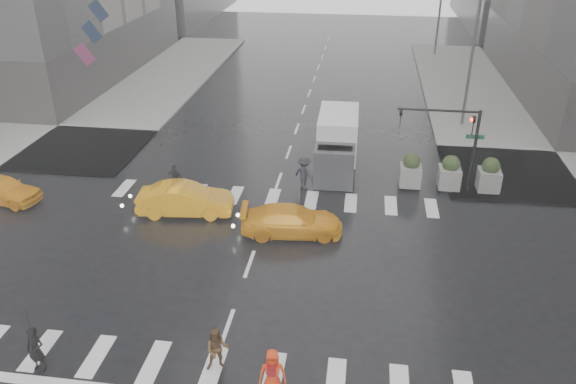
# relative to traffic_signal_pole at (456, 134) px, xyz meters

# --- Properties ---
(ground) EXTENTS (120.00, 120.00, 0.00)m
(ground) POSITION_rel_traffic_signal_pole_xyz_m (-9.01, -8.01, -3.22)
(ground) COLOR black
(ground) RESTS_ON ground
(sidewalk_nw) EXTENTS (35.00, 35.00, 0.15)m
(sidewalk_nw) POSITION_rel_traffic_signal_pole_xyz_m (-28.51, 9.49, -3.14)
(sidewalk_nw) COLOR gray
(sidewalk_nw) RESTS_ON ground
(road_markings) EXTENTS (18.00, 48.00, 0.01)m
(road_markings) POSITION_rel_traffic_signal_pole_xyz_m (-9.01, -8.01, -3.21)
(road_markings) COLOR silver
(road_markings) RESTS_ON ground
(traffic_signal_pole) EXTENTS (4.45, 0.42, 4.50)m
(traffic_signal_pole) POSITION_rel_traffic_signal_pole_xyz_m (0.00, 0.00, 0.00)
(traffic_signal_pole) COLOR black
(traffic_signal_pole) RESTS_ON ground
(street_lamp_near) EXTENTS (2.15, 0.22, 9.00)m
(street_lamp_near) POSITION_rel_traffic_signal_pole_xyz_m (1.86, 9.99, 1.73)
(street_lamp_near) COLOR #59595B
(street_lamp_near) RESTS_ON ground
(street_lamp_far) EXTENTS (2.15, 0.22, 9.00)m
(street_lamp_far) POSITION_rel_traffic_signal_pole_xyz_m (1.86, 29.99, 1.73)
(street_lamp_far) COLOR #59595B
(street_lamp_far) RESTS_ON ground
(planter_west) EXTENTS (1.10, 1.10, 1.80)m
(planter_west) POSITION_rel_traffic_signal_pole_xyz_m (-2.01, 0.19, -2.23)
(planter_west) COLOR gray
(planter_west) RESTS_ON ground
(planter_mid) EXTENTS (1.10, 1.10, 1.80)m
(planter_mid) POSITION_rel_traffic_signal_pole_xyz_m (-0.01, 0.19, -2.23)
(planter_mid) COLOR gray
(planter_mid) RESTS_ON ground
(planter_east) EXTENTS (1.10, 1.10, 1.80)m
(planter_east) POSITION_rel_traffic_signal_pole_xyz_m (1.99, 0.19, -2.23)
(planter_east) COLOR gray
(planter_east) RESTS_ON ground
(flag_cluster) EXTENTS (2.87, 3.06, 4.69)m
(flag_cluster) POSITION_rel_traffic_signal_pole_xyz_m (-24.09, 10.49, 2.42)
(flag_cluster) COLOR #59595B
(flag_cluster) RESTS_ON ground
(pedestrian_black) EXTENTS (1.02, 1.04, 2.43)m
(pedestrian_black) POSITION_rel_traffic_signal_pole_xyz_m (-14.54, -14.81, -1.61)
(pedestrian_black) COLOR black
(pedestrian_black) RESTS_ON ground
(pedestrian_brown) EXTENTS (0.91, 0.79, 1.61)m
(pedestrian_brown) POSITION_rel_traffic_signal_pole_xyz_m (-8.82, -13.97, -2.41)
(pedestrian_brown) COLOR #49321A
(pedestrian_brown) RESTS_ON ground
(pedestrian_orange) EXTENTS (0.91, 0.67, 1.71)m
(pedestrian_orange) POSITION_rel_traffic_signal_pole_xyz_m (-6.90, -14.78, -2.35)
(pedestrian_orange) COLOR red
(pedestrian_orange) RESTS_ON ground
(pedestrian_far_a) EXTENTS (1.03, 0.75, 1.58)m
(pedestrian_far_a) POSITION_rel_traffic_signal_pole_xyz_m (-14.13, -2.02, -2.43)
(pedestrian_far_a) COLOR black
(pedestrian_far_a) RESTS_ON ground
(pedestrian_far_b) EXTENTS (1.37, 1.20, 1.85)m
(pedestrian_far_b) POSITION_rel_traffic_signal_pole_xyz_m (-7.52, -0.85, -2.29)
(pedestrian_far_b) COLOR black
(pedestrian_far_b) RESTS_ON ground
(taxi_front) EXTENTS (4.23, 2.26, 1.37)m
(taxi_front) POSITION_rel_traffic_signal_pole_xyz_m (-22.45, -4.24, -2.53)
(taxi_front) COLOR orange
(taxi_front) RESTS_ON ground
(taxi_mid) EXTENTS (4.72, 2.11, 1.50)m
(taxi_mid) POSITION_rel_traffic_signal_pole_xyz_m (-12.92, -4.18, -2.47)
(taxi_mid) COLOR orange
(taxi_mid) RESTS_ON ground
(taxi_rear) EXTENTS (4.26, 2.35, 1.34)m
(taxi_rear) POSITION_rel_traffic_signal_pole_xyz_m (-7.57, -5.32, -2.55)
(taxi_rear) COLOR orange
(taxi_rear) RESTS_ON ground
(box_truck) EXTENTS (2.17, 5.79, 3.08)m
(box_truck) POSITION_rel_traffic_signal_pole_xyz_m (-6.01, 1.94, -1.58)
(box_truck) COLOR silver
(box_truck) RESTS_ON ground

